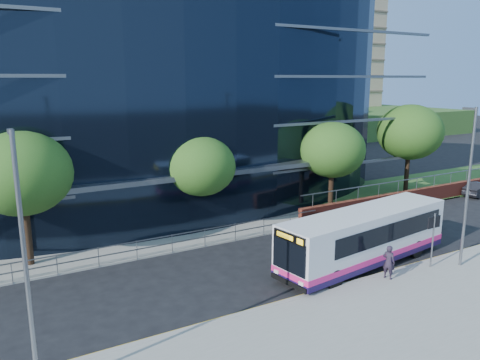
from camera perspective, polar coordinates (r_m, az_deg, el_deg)
ground at (r=23.85m, az=12.21°, el=-11.41°), size 200.00×200.00×0.00m
pavement_near at (r=20.79m, az=21.80°, el=-15.53°), size 80.00×8.00×0.15m
kerb at (r=23.16m, az=13.91°, el=-12.02°), size 80.00×0.25×0.16m
yellow_line_outer at (r=23.32m, az=13.55°, el=-12.03°), size 80.00×0.08×0.01m
yellow_line_inner at (r=23.42m, az=13.30°, el=-11.91°), size 80.00×0.08×0.01m
far_forecourt at (r=29.98m, az=-11.10°, el=-6.27°), size 50.00×8.00×0.10m
grass_verge at (r=48.30m, az=24.82°, el=-0.10°), size 36.00×8.00×0.12m
glass_office at (r=38.48m, az=-13.59°, el=9.76°), size 44.00×23.10×16.00m
retaining_wall at (r=42.91m, az=25.76°, el=-0.87°), size 34.00×0.40×2.11m
guard_railings at (r=25.55m, az=-12.50°, el=-7.81°), size 24.00×0.05×1.10m
apartment_block at (r=86.99m, az=2.83°, el=13.36°), size 60.00×42.00×30.00m
street_sign at (r=25.28m, az=22.53°, el=-5.53°), size 0.85×0.09×2.80m
tree_far_a at (r=25.52m, az=-25.06°, el=0.70°), size 4.95×4.95×6.98m
tree_far_b at (r=28.66m, az=-4.78°, el=1.66°), size 4.29×4.29×6.05m
tree_far_c at (r=33.63m, az=11.22°, el=3.61°), size 4.62×4.62×6.51m
tree_far_d at (r=40.64m, az=20.00°, el=5.50°), size 5.28×5.28×7.44m
tree_dist_e at (r=68.39m, az=4.93°, el=8.11°), size 4.62×4.62×6.51m
tree_dist_f at (r=80.06m, az=13.65°, el=8.18°), size 4.29×4.29×6.05m
streetlight_west at (r=14.76m, az=-24.75°, el=-8.83°), size 0.15×0.77×8.00m
streetlight_east at (r=25.59m, az=26.04°, el=-0.32°), size 0.15×0.77×8.00m
city_bus at (r=25.10m, az=15.10°, el=-6.62°), size 10.84×3.76×2.87m
pedestrian at (r=23.52m, az=17.67°, el=-9.51°), size 0.57×0.70×1.65m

